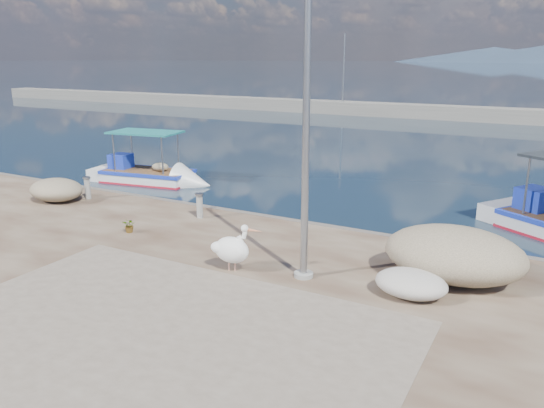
{
  "coord_description": "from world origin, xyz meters",
  "views": [
    {
      "loc": [
        7.02,
        -9.03,
        5.37
      ],
      "look_at": [
        0.0,
        3.8,
        1.3
      ],
      "focal_mm": 35.0,
      "sensor_mm": 36.0,
      "label": 1
    }
  ],
  "objects_px": {
    "lamp_post": "(306,133)",
    "bollard_near": "(200,205)",
    "boat_left": "(147,177)",
    "pelican": "(232,249)"
  },
  "relations": [
    {
      "from": "lamp_post",
      "to": "bollard_near",
      "type": "bearing_deg",
      "value": 151.78
    },
    {
      "from": "boat_left",
      "to": "lamp_post",
      "type": "bearing_deg",
      "value": -42.16
    },
    {
      "from": "pelican",
      "to": "bollard_near",
      "type": "relative_size",
      "value": 1.53
    },
    {
      "from": "lamp_post",
      "to": "bollard_near",
      "type": "relative_size",
      "value": 8.89
    },
    {
      "from": "boat_left",
      "to": "bollard_near",
      "type": "height_order",
      "value": "boat_left"
    },
    {
      "from": "lamp_post",
      "to": "boat_left",
      "type": "bearing_deg",
      "value": 146.98
    },
    {
      "from": "pelican",
      "to": "bollard_near",
      "type": "xyz_separation_m",
      "value": [
        -3.22,
        3.1,
        -0.11
      ]
    },
    {
      "from": "lamp_post",
      "to": "bollard_near",
      "type": "distance_m",
      "value": 6.2
    },
    {
      "from": "pelican",
      "to": "lamp_post",
      "type": "bearing_deg",
      "value": -3.88
    },
    {
      "from": "pelican",
      "to": "bollard_near",
      "type": "distance_m",
      "value": 4.48
    }
  ]
}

